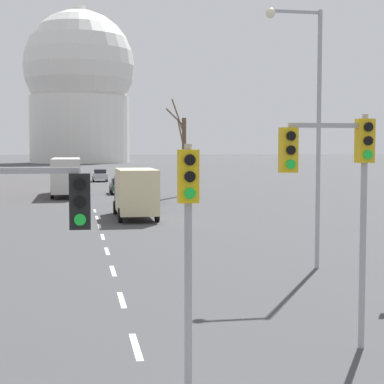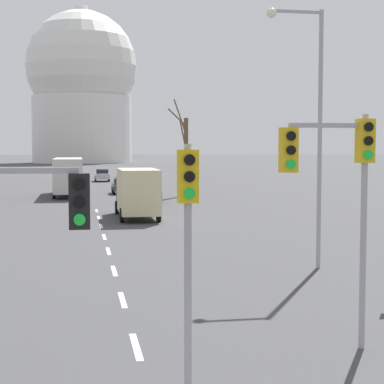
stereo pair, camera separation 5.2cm
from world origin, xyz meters
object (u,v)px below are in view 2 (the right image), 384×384
(sedan_near_right, at_px, (147,193))
(traffic_signal_centre_tall, at_px, (188,219))
(traffic_signal_near_right, at_px, (339,172))
(city_bus, at_px, (68,174))
(sedan_near_left, at_px, (72,177))
(sedan_far_left, at_px, (122,186))
(delivery_truck, at_px, (137,191))
(traffic_signal_near_left, at_px, (15,219))
(street_lamp_right, at_px, (311,114))
(sedan_mid_centre, at_px, (102,175))

(sedan_near_right, bearing_deg, traffic_signal_centre_tall, -94.97)
(traffic_signal_near_right, bearing_deg, city_bus, 97.85)
(sedan_near_left, height_order, sedan_far_left, sedan_near_left)
(traffic_signal_near_right, bearing_deg, sedan_far_left, 91.69)
(delivery_truck, bearing_deg, sedan_far_left, 88.65)
(traffic_signal_near_right, height_order, traffic_signal_centre_tall, traffic_signal_near_right)
(traffic_signal_near_left, relative_size, delivery_truck, 0.60)
(sedan_near_left, relative_size, sedan_far_left, 1.17)
(city_bus, bearing_deg, traffic_signal_centre_tall, -86.64)
(traffic_signal_near_right, height_order, sedan_far_left, traffic_signal_near_right)
(sedan_near_left, distance_m, city_bus, 20.70)
(sedan_near_left, distance_m, sedan_near_right, 30.30)
(traffic_signal_near_right, relative_size, street_lamp_right, 0.55)
(traffic_signal_near_right, bearing_deg, street_lamp_right, 73.07)
(city_bus, bearing_deg, traffic_signal_near_left, -90.16)
(street_lamp_right, relative_size, sedan_far_left, 2.41)
(traffic_signal_near_left, height_order, sedan_mid_centre, traffic_signal_near_left)
(sedan_far_left, bearing_deg, traffic_signal_centre_tall, -92.47)
(street_lamp_right, bearing_deg, traffic_signal_near_left, -130.11)
(sedan_near_left, bearing_deg, sedan_far_left, -75.18)
(sedan_near_left, height_order, city_bus, city_bus)
(traffic_signal_near_right, bearing_deg, traffic_signal_centre_tall, -153.82)
(street_lamp_right, distance_m, delivery_truck, 19.09)
(traffic_signal_centre_tall, xyz_separation_m, sedan_far_left, (2.19, 50.76, -2.38))
(traffic_signal_near_right, bearing_deg, sedan_near_left, 95.42)
(city_bus, xyz_separation_m, delivery_truck, (4.55, -19.96, -0.35))
(street_lamp_right, distance_m, sedan_near_left, 59.59)
(traffic_signal_near_left, xyz_separation_m, traffic_signal_centre_tall, (3.01, 0.23, -0.09))
(city_bus, bearing_deg, traffic_signal_near_right, -82.15)
(delivery_truck, bearing_deg, street_lamp_right, -75.24)
(traffic_signal_centre_tall, xyz_separation_m, city_bus, (-2.87, 48.99, -1.13))
(traffic_signal_near_left, height_order, traffic_signal_centre_tall, traffic_signal_centre_tall)
(sedan_near_left, relative_size, delivery_truck, 0.64)
(traffic_signal_centre_tall, bearing_deg, traffic_signal_near_left, -175.56)
(sedan_near_left, distance_m, sedan_mid_centre, 5.91)
(traffic_signal_near_left, bearing_deg, street_lamp_right, 49.89)
(sedan_far_left, relative_size, delivery_truck, 0.54)
(traffic_signal_centre_tall, height_order, sedan_mid_centre, traffic_signal_centre_tall)
(delivery_truck, bearing_deg, sedan_mid_centre, 90.72)
(street_lamp_right, bearing_deg, sedan_near_left, 98.95)
(sedan_mid_centre, height_order, delivery_truck, delivery_truck)
(traffic_signal_near_right, relative_size, sedan_near_right, 1.17)
(sedan_near_right, xyz_separation_m, sedan_mid_centre, (-2.36, 34.06, -0.00))
(street_lamp_right, distance_m, sedan_mid_centre, 63.50)
(traffic_signal_centre_tall, xyz_separation_m, sedan_near_right, (3.48, 40.01, -2.34))
(traffic_signal_centre_tall, distance_m, sedan_far_left, 50.87)
(traffic_signal_centre_tall, xyz_separation_m, street_lamp_right, (6.43, 10.98, 2.51))
(street_lamp_right, xyz_separation_m, city_bus, (-9.30, 38.01, -3.64))
(traffic_signal_near_left, bearing_deg, sedan_far_left, 84.17)
(sedan_near_left, bearing_deg, traffic_signal_near_left, -90.17)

